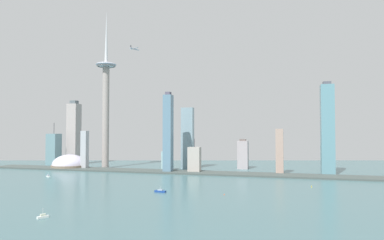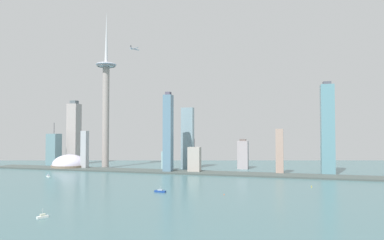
% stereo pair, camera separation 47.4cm
% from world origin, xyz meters
% --- Properties ---
extents(waterfront_pier, '(947.13, 57.22, 3.08)m').
position_xyz_m(waterfront_pier, '(0.00, 537.35, 1.54)').
color(waterfront_pier, '#46504D').
rests_on(waterfront_pier, ground).
extents(observation_tower, '(47.06, 47.06, 361.75)m').
position_xyz_m(observation_tower, '(-225.00, 577.32, 167.72)').
color(observation_tower, '#A1958F').
rests_on(observation_tower, ground).
extents(stadium_dome, '(79.75, 79.75, 46.68)m').
position_xyz_m(stadium_dome, '(-302.26, 553.03, 7.39)').
color(stadium_dome, '#7B6C59').
rests_on(stadium_dome, ground).
extents(skyscraper_0, '(24.79, 17.07, 69.07)m').
position_xyz_m(skyscraper_0, '(-5.13, 545.08, 26.10)').
color(skyscraper_0, '#B1A9A0').
rests_on(skyscraper_0, ground).
extents(skyscraper_1, '(17.98, 13.02, 52.10)m').
position_xyz_m(skyscraper_1, '(-76.16, 574.00, 22.69)').
color(skyscraper_1, '#98C1C5').
rests_on(skyscraper_1, ground).
extents(skyscraper_2, '(24.45, 27.11, 180.10)m').
position_xyz_m(skyscraper_2, '(251.96, 578.85, 88.20)').
color(skyscraper_2, '#5E909D').
rests_on(skyscraper_2, ground).
extents(skyscraper_3, '(14.58, 22.66, 89.01)m').
position_xyz_m(skyscraper_3, '(162.14, 569.48, 44.50)').
color(skyscraper_3, tan).
rests_on(skyscraper_3, ground).
extents(skyscraper_4, '(27.34, 26.42, 105.40)m').
position_xyz_m(skyscraper_4, '(-384.07, 604.63, 39.18)').
color(skyscraper_4, slate).
rests_on(skyscraper_4, ground).
extents(skyscraper_5, '(17.13, 18.36, 164.63)m').
position_xyz_m(skyscraper_5, '(-57.50, 533.31, 80.38)').
color(skyscraper_5, slate).
rests_on(skyscraper_5, ground).
extents(skyscraper_6, '(27.39, 25.95, 162.76)m').
position_xyz_m(skyscraper_6, '(-349.00, 636.41, 78.75)').
color(skyscraper_6, '#ABA09D').
rests_on(skyscraper_6, ground).
extents(skyscraper_7, '(27.06, 14.97, 137.35)m').
position_xyz_m(skyscraper_7, '(-39.21, 612.69, 68.68)').
color(skyscraper_7, '#829CA8').
rests_on(skyscraper_7, ground).
extents(skyscraper_8, '(23.10, 22.52, 66.82)m').
position_xyz_m(skyscraper_8, '(80.54, 647.48, 32.05)').
color(skyscraper_8, '#AFA3A7').
rests_on(skyscraper_8, ground).
extents(skyscraper_9, '(13.74, 12.81, 85.25)m').
position_xyz_m(skyscraper_9, '(-260.40, 548.38, 42.63)').
color(skyscraper_9, '#AFB3B9').
rests_on(skyscraper_9, ground).
extents(boat_1, '(16.52, 6.79, 8.06)m').
position_xyz_m(boat_1, '(7.93, 316.25, 1.59)').
color(boat_1, navy).
rests_on(boat_1, ground).
extents(boat_4, '(10.86, 7.32, 8.31)m').
position_xyz_m(boat_4, '(-247.90, 411.59, 1.50)').
color(boat_4, white).
rests_on(boat_4, ground).
extents(boat_6, '(7.66, 10.66, 9.77)m').
position_xyz_m(boat_6, '(-50.84, 153.04, 1.54)').
color(boat_6, white).
rests_on(boat_6, ground).
extents(channel_buoy_0, '(1.33, 1.33, 3.00)m').
position_xyz_m(channel_buoy_0, '(211.25, 416.36, 1.50)').
color(channel_buoy_0, yellow).
rests_on(channel_buoy_0, ground).
extents(channel_buoy_1, '(1.39, 1.39, 1.68)m').
position_xyz_m(channel_buoy_1, '(95.96, 320.36, 0.84)').
color(channel_buoy_1, '#E54C19').
rests_on(channel_buoy_1, ground).
extents(airplane, '(23.31, 23.09, 7.67)m').
position_xyz_m(airplane, '(-143.78, 555.98, 264.69)').
color(airplane, '#A9B0BF').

